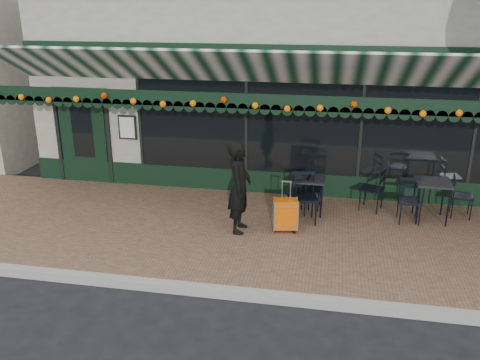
% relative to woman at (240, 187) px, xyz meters
% --- Properties ---
extents(ground, '(80.00, 80.00, 0.00)m').
position_rel_woman_xyz_m(ground, '(0.77, -1.94, -1.01)').
color(ground, black).
rests_on(ground, ground).
extents(sidewalk, '(18.00, 4.00, 0.15)m').
position_rel_woman_xyz_m(sidewalk, '(0.77, 0.06, -0.93)').
color(sidewalk, brown).
rests_on(sidewalk, ground).
extents(curb, '(18.00, 0.16, 0.15)m').
position_rel_woman_xyz_m(curb, '(0.77, -2.02, -0.93)').
color(curb, '#9E9E99').
rests_on(curb, ground).
extents(restaurant_building, '(12.00, 9.60, 4.50)m').
position_rel_woman_xyz_m(restaurant_building, '(0.77, 5.90, 1.27)').
color(restaurant_building, gray).
rests_on(restaurant_building, ground).
extents(woman, '(0.42, 0.63, 1.71)m').
position_rel_woman_xyz_m(woman, '(0.00, 0.00, 0.00)').
color(woman, black).
rests_on(woman, sidewalk).
extents(suitcase, '(0.46, 0.31, 0.98)m').
position_rel_woman_xyz_m(suitcase, '(0.83, 0.12, -0.53)').
color(suitcase, '#DD5806').
rests_on(suitcase, sidewalk).
extents(cafe_table_a, '(0.64, 0.64, 0.79)m').
position_rel_woman_xyz_m(cafe_table_a, '(3.53, 1.15, -0.14)').
color(cafe_table_a, black).
rests_on(cafe_table_a, sidewalk).
extents(cafe_table_b, '(0.59, 0.59, 0.73)m').
position_rel_woman_xyz_m(cafe_table_b, '(1.21, 1.08, -0.20)').
color(cafe_table_b, black).
rests_on(cafe_table_b, sidewalk).
extents(chair_a_left, '(0.55, 0.55, 0.87)m').
position_rel_woman_xyz_m(chair_a_left, '(2.44, 1.46, -0.42)').
color(chair_a_left, black).
rests_on(chair_a_left, sidewalk).
extents(chair_a_right, '(0.46, 0.46, 0.83)m').
position_rel_woman_xyz_m(chair_a_right, '(4.16, 1.44, -0.44)').
color(chair_a_right, black).
rests_on(chair_a_right, sidewalk).
extents(chair_a_front, '(0.44, 0.44, 0.86)m').
position_rel_woman_xyz_m(chair_a_front, '(3.12, 0.96, -0.43)').
color(chair_a_front, black).
rests_on(chair_a_front, sidewalk).
extents(chair_b_left, '(0.48, 0.48, 0.82)m').
position_rel_woman_xyz_m(chair_b_left, '(1.01, 1.06, -0.45)').
color(chair_b_left, black).
rests_on(chair_b_left, sidewalk).
extents(chair_b_right, '(0.43, 0.43, 0.80)m').
position_rel_woman_xyz_m(chair_b_right, '(1.24, 1.34, -0.46)').
color(chair_b_right, black).
rests_on(chair_b_right, sidewalk).
extents(chair_b_front, '(0.58, 0.58, 0.98)m').
position_rel_woman_xyz_m(chair_b_front, '(1.14, 0.61, -0.37)').
color(chair_b_front, black).
rests_on(chair_b_front, sidewalk).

